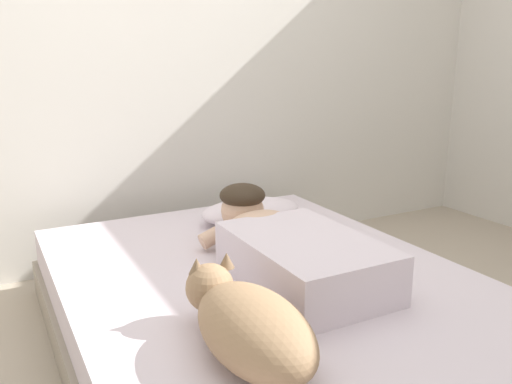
# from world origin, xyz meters

# --- Properties ---
(ground_plane) EXTENTS (12.78, 12.78, 0.00)m
(ground_plane) POSITION_xyz_m (0.00, 0.00, 0.00)
(ground_plane) COLOR tan
(back_wall) EXTENTS (4.39, 0.12, 2.50)m
(back_wall) POSITION_xyz_m (0.00, 1.44, 1.25)
(back_wall) COLOR silver
(back_wall) RESTS_ON ground
(bed) EXTENTS (1.50, 2.08, 0.32)m
(bed) POSITION_xyz_m (-0.03, 0.18, 0.16)
(bed) COLOR gray
(bed) RESTS_ON ground
(pillow) EXTENTS (0.52, 0.32, 0.11)m
(pillow) POSITION_xyz_m (0.22, 0.84, 0.38)
(pillow) COLOR silver
(pillow) RESTS_ON bed
(person_lying) EXTENTS (0.43, 0.92, 0.27)m
(person_lying) POSITION_xyz_m (0.04, 0.21, 0.43)
(person_lying) COLOR silver
(person_lying) RESTS_ON bed
(dog) EXTENTS (0.26, 0.58, 0.21)m
(dog) POSITION_xyz_m (-0.36, -0.26, 0.43)
(dog) COLOR #9E7A56
(dog) RESTS_ON bed
(coffee_cup) EXTENTS (0.12, 0.09, 0.07)m
(coffee_cup) POSITION_xyz_m (0.08, 0.58, 0.36)
(coffee_cup) COLOR teal
(coffee_cup) RESTS_ON bed
(cell_phone) EXTENTS (0.07, 0.14, 0.01)m
(cell_phone) POSITION_xyz_m (0.23, -0.15, 0.33)
(cell_phone) COLOR black
(cell_phone) RESTS_ON bed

